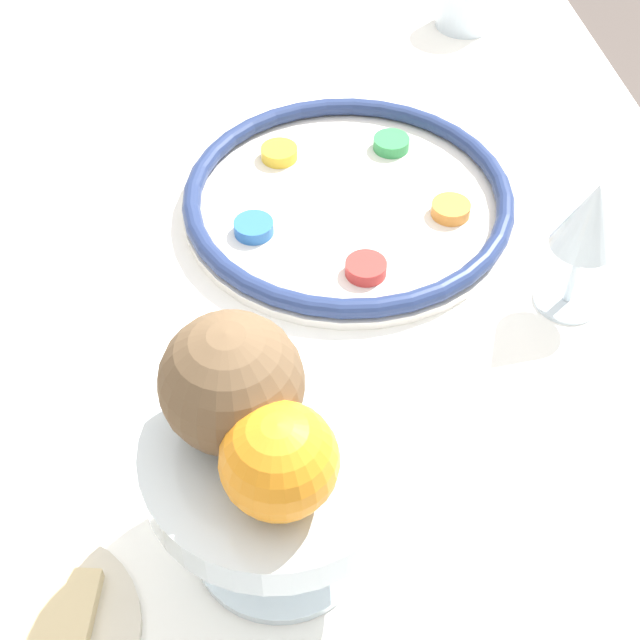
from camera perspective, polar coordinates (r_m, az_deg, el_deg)
name	(u,v)px	position (r m, az deg, el deg)	size (l,w,h in m)	color
ground_plane	(276,603)	(1.52, -2.85, -17.63)	(8.00, 8.00, 0.00)	#564C47
dining_table	(265,478)	(1.20, -3.51, -10.06)	(1.42, 1.02, 0.74)	white
seder_plate	(348,199)	(0.98, 1.81, 7.74)	(0.36, 0.36, 0.03)	silver
wine_glass	(589,222)	(0.85, 16.86, 6.05)	(0.06, 0.06, 0.15)	silver
fruit_stand	(277,472)	(0.64, -2.77, -9.69)	(0.19, 0.19, 0.13)	silver
orange_fruit	(286,460)	(0.56, -2.19, -8.95)	(0.08, 0.08, 0.08)	orange
coconut	(232,383)	(0.59, -5.68, -4.03)	(0.10, 0.10, 0.10)	brown
bread_plate	(26,634)	(0.72, -18.29, -18.57)	(0.17, 0.17, 0.02)	beige
cup_mid	(466,3)	(1.32, 9.33, 19.39)	(0.08, 0.08, 0.07)	silver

